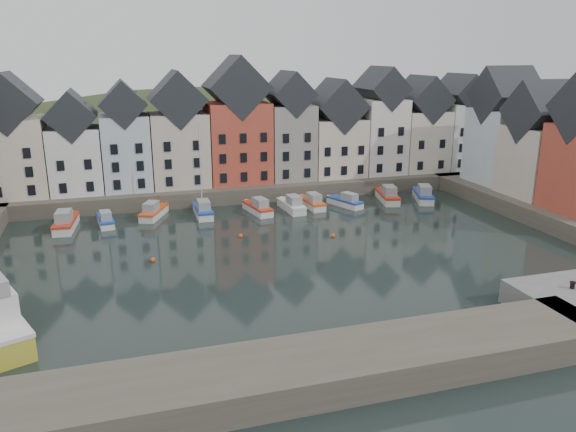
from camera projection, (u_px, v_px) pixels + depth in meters
name	position (u px, v px, depth m)	size (l,w,h in m)	color
ground	(296.00, 257.00, 57.02)	(260.00, 260.00, 0.00)	black
far_quay	(235.00, 184.00, 84.30)	(90.00, 16.00, 2.00)	#4C433A
right_quay	(571.00, 211.00, 69.83)	(14.00, 54.00, 2.00)	#4C433A
near_wall	(248.00, 381.00, 33.73)	(50.00, 6.00, 2.00)	#4C433A
hillside	(212.00, 248.00, 113.49)	(153.60, 70.40, 64.00)	#2B381C
far_terrace	(258.00, 133.00, 81.16)	(72.37, 8.16, 17.78)	beige
right_terrace	(544.00, 143.00, 72.00)	(8.30, 24.25, 16.36)	silver
mooring_buoys	(246.00, 243.00, 60.76)	(20.50, 5.50, 0.50)	#D94B19
boat_a	(66.00, 223.00, 65.93)	(2.76, 7.11, 2.67)	silver
boat_b	(106.00, 220.00, 67.51)	(2.26, 5.54, 2.07)	silver
boat_c	(153.00, 212.00, 70.67)	(4.22, 6.43, 2.37)	silver
boat_d	(203.00, 210.00, 71.31)	(2.08, 6.37, 12.11)	silver
boat_e	(258.00, 208.00, 72.61)	(2.95, 6.33, 2.34)	silver
boat_f	(292.00, 205.00, 73.68)	(2.33, 6.40, 2.41)	silver
boat_g	(312.00, 203.00, 75.25)	(2.26, 6.11, 2.30)	silver
boat_h	(346.00, 202.00, 75.85)	(3.72, 5.84, 2.15)	silver
boat_i	(388.00, 196.00, 78.30)	(3.60, 7.13, 2.62)	silver
boat_j	(423.00, 195.00, 78.75)	(4.35, 7.08, 2.60)	silver
mooring_bollard	(573.00, 285.00, 44.41)	(0.48, 0.48, 0.56)	black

